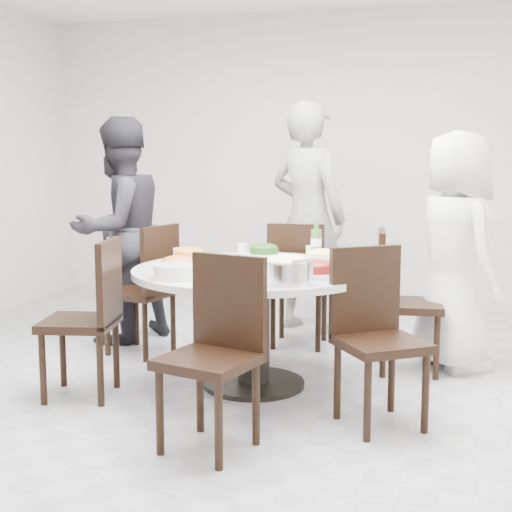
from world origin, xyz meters
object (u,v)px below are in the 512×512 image
(diner_middle, at_px, (308,217))
(chair_ne, at_px, (409,302))
(chair_n, at_px, (299,284))
(chair_s, at_px, (208,356))
(chair_se, at_px, (381,339))
(soup_bowl, at_px, (176,271))
(dining_table, at_px, (254,328))
(diner_right, at_px, (455,251))
(diner_left, at_px, (119,230))
(chair_sw, at_px, (79,319))
(beverage_bottle, at_px, (316,240))
(rice_bowl, at_px, (288,273))
(chair_nw, at_px, (140,289))

(diner_middle, bearing_deg, chair_ne, 156.16)
(chair_n, distance_m, chair_s, 2.05)
(chair_se, relative_size, soup_bowl, 3.69)
(chair_s, height_order, diner_middle, diner_middle)
(dining_table, bearing_deg, diner_right, 31.96)
(dining_table, distance_m, soup_bowl, 0.70)
(dining_table, relative_size, diner_left, 0.86)
(chair_sw, bearing_deg, chair_s, 50.22)
(chair_s, relative_size, diner_middle, 0.51)
(chair_n, xyz_separation_m, chair_s, (-0.02, -2.05, 0.00))
(diner_middle, bearing_deg, diner_right, 169.27)
(diner_middle, distance_m, soup_bowl, 2.04)
(chair_sw, height_order, diner_right, diner_right)
(chair_sw, xyz_separation_m, diner_right, (2.15, 1.21, 0.33))
(chair_sw, distance_m, beverage_bottle, 1.64)
(diner_right, bearing_deg, soup_bowl, 95.70)
(chair_s, height_order, beverage_bottle, beverage_bottle)
(dining_table, xyz_separation_m, rice_bowl, (0.32, -0.45, 0.43))
(chair_nw, height_order, diner_right, diner_right)
(chair_nw, distance_m, diner_right, 2.24)
(diner_left, distance_m, beverage_bottle, 1.63)
(chair_ne, bearing_deg, chair_n, 54.49)
(soup_bowl, bearing_deg, chair_s, -55.12)
(chair_ne, xyz_separation_m, chair_nw, (-1.92, -0.07, 0.00))
(chair_sw, bearing_deg, chair_se, 78.67)
(diner_left, height_order, soup_bowl, diner_left)
(chair_ne, relative_size, diner_right, 0.59)
(dining_table, xyz_separation_m, chair_nw, (-1.01, 0.51, 0.10))
(chair_n, bearing_deg, dining_table, 83.85)
(chair_s, distance_m, chair_se, 0.95)
(dining_table, bearing_deg, soup_bowl, -125.14)
(soup_bowl, bearing_deg, chair_nw, 124.85)
(chair_ne, height_order, rice_bowl, chair_ne)
(dining_table, relative_size, diner_right, 0.93)
(dining_table, bearing_deg, chair_sw, -154.10)
(chair_n, bearing_deg, diner_middle, -87.50)
(dining_table, xyz_separation_m, chair_sw, (-0.95, -0.46, 0.10))
(chair_se, bearing_deg, chair_ne, 50.09)
(chair_nw, distance_m, beverage_bottle, 1.36)
(diner_middle, distance_m, beverage_bottle, 1.05)
(rice_bowl, height_order, soup_bowl, rice_bowl)
(chair_s, height_order, chair_se, same)
(chair_ne, xyz_separation_m, chair_s, (-0.86, -1.59, 0.00))
(diner_left, bearing_deg, rice_bowl, 75.86)
(chair_ne, bearing_deg, beverage_bottle, 87.76)
(chair_s, distance_m, beverage_bottle, 1.61)
(chair_nw, height_order, chair_se, same)
(diner_middle, distance_m, rice_bowl, 2.02)
(chair_s, relative_size, rice_bowl, 3.46)
(dining_table, xyz_separation_m, diner_left, (-1.31, 0.82, 0.49))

